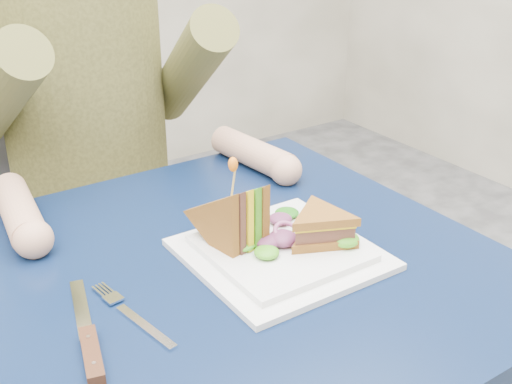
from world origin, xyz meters
TOP-DOWN VIEW (x-y plane):
  - table at (0.00, 0.00)m, footprint 0.75×0.75m
  - chair at (0.00, 0.67)m, footprint 0.42×0.40m
  - diner at (-0.00, 0.55)m, footprint 0.54×0.59m
  - plate at (0.07, -0.03)m, footprint 0.26×0.26m
  - sandwich_flat at (0.12, -0.06)m, footprint 0.15×0.15m
  - sandwich_upright at (0.02, 0.01)m, footprint 0.09×0.15m
  - fork at (-0.17, -0.05)m, footprint 0.04×0.18m
  - knife at (-0.24, -0.08)m, footprint 0.07×0.22m
  - toothpick at (0.02, 0.01)m, footprint 0.01×0.01m
  - toothpick_frill at (0.02, 0.01)m, footprint 0.01×0.01m
  - lettuce_spill at (0.07, -0.02)m, footprint 0.15×0.13m
  - onion_ring at (0.08, -0.03)m, footprint 0.04×0.04m

SIDE VIEW (x-z plane):
  - chair at x=0.00m, z-range 0.08..1.01m
  - table at x=0.00m, z-range 0.29..1.02m
  - fork at x=-0.17m, z-range 0.73..0.74m
  - knife at x=-0.24m, z-range 0.73..0.74m
  - plate at x=0.07m, z-range 0.73..0.75m
  - lettuce_spill at x=0.07m, z-range 0.75..0.77m
  - onion_ring at x=0.08m, z-range 0.75..0.78m
  - sandwich_flat at x=0.12m, z-range 0.75..0.80m
  - sandwich_upright at x=0.02m, z-range 0.71..0.86m
  - toothpick at x=0.02m, z-range 0.82..0.88m
  - toothpick_frill at x=0.02m, z-range 0.87..0.89m
  - diner at x=0.00m, z-range 0.54..1.29m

